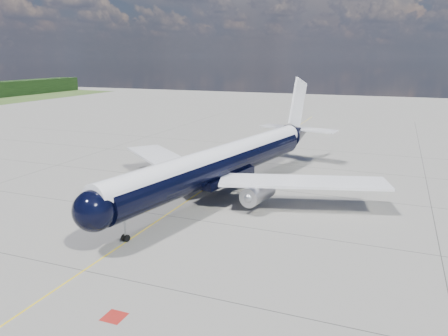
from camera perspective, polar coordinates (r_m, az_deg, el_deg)
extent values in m
plane|color=gray|center=(70.54, 0.24, -0.89)|extent=(320.00, 320.00, 0.00)
cube|color=yellow|center=(66.08, -1.34, -1.95)|extent=(0.16, 160.00, 0.01)
cube|color=maroon|center=(34.85, -14.15, -18.33)|extent=(1.60, 1.60, 0.01)
cylinder|color=black|center=(58.38, -0.48, 0.42)|extent=(12.25, 40.68, 4.07)
sphere|color=black|center=(43.00, -16.62, -5.36)|extent=(4.81, 4.81, 4.07)
cone|color=black|center=(79.97, 9.62, 4.51)|extent=(5.51, 8.17, 4.07)
cylinder|color=white|center=(58.14, -0.48, 1.40)|extent=(11.80, 42.60, 3.18)
cube|color=black|center=(42.68, -16.90, -4.70)|extent=(2.78, 1.78, 0.59)
cube|color=white|center=(66.52, -7.79, 1.18)|extent=(19.24, 17.26, 0.34)
cube|color=white|center=(54.84, 10.29, -1.78)|extent=(21.24, 10.91, 0.34)
cube|color=black|center=(58.76, -0.48, -1.00)|extent=(6.58, 11.40, 1.07)
cylinder|color=#ACACB3|center=(61.35, -7.01, -1.11)|extent=(3.35, 5.31, 2.40)
cylinder|color=#ACACB3|center=(53.73, 4.44, -3.30)|extent=(3.35, 5.31, 2.40)
sphere|color=gray|center=(59.73, -8.40, -1.59)|extent=(1.39, 1.39, 1.18)
sphere|color=gray|center=(51.87, 3.24, -3.93)|extent=(1.39, 1.39, 1.18)
cube|color=white|center=(61.30, -6.90, -0.34)|extent=(0.93, 3.40, 1.18)
cube|color=white|center=(53.68, 4.57, -2.42)|extent=(0.93, 3.40, 1.18)
cube|color=white|center=(78.74, 9.63, 8.37)|extent=(1.71, 6.72, 9.13)
cube|color=white|center=(79.83, 9.65, 5.11)|extent=(14.33, 6.18, 0.24)
cylinder|color=gray|center=(46.42, -12.80, -7.80)|extent=(0.23, 0.23, 2.25)
cylinder|color=black|center=(46.93, -12.92, -8.83)|extent=(0.34, 0.77, 0.75)
cylinder|color=black|center=(46.64, -12.55, -8.96)|extent=(0.34, 0.77, 0.75)
cylinder|color=gray|center=(62.33, -2.28, -1.59)|extent=(0.33, 0.33, 2.04)
cylinder|color=gray|center=(58.76, 3.18, -2.59)|extent=(0.33, 0.33, 2.04)
cylinder|color=black|center=(62.11, -2.58, -2.47)|extent=(0.71, 1.25, 1.18)
cylinder|color=black|center=(63.03, -1.96, -2.21)|extent=(0.71, 1.25, 1.18)
cylinder|color=black|center=(58.53, 2.88, -3.54)|extent=(0.71, 1.25, 1.18)
cylinder|color=black|center=(59.50, 3.46, -3.24)|extent=(0.71, 1.25, 1.18)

